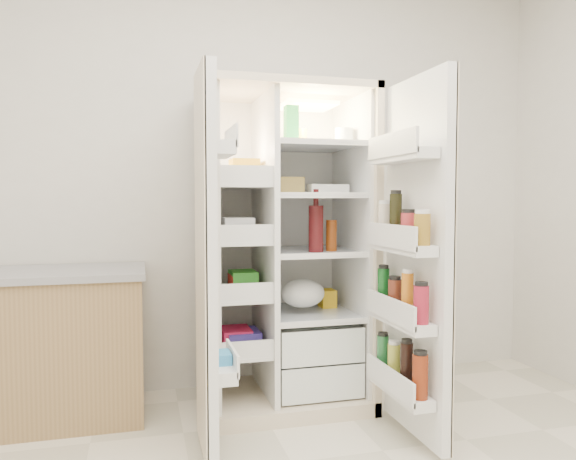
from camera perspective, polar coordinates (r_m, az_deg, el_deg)
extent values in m
cube|color=silver|center=(3.46, -4.57, 6.05)|extent=(4.00, 0.02, 2.70)
cube|color=beige|center=(3.43, -1.91, -1.43)|extent=(0.92, 0.04, 1.80)
cube|color=beige|center=(3.03, -8.59, -2.08)|extent=(0.04, 0.70, 1.80)
cube|color=beige|center=(3.25, 7.01, -1.71)|extent=(0.04, 0.70, 1.80)
cube|color=beige|center=(3.16, -0.52, 14.21)|extent=(0.92, 0.70, 0.04)
cube|color=beige|center=(3.30, -0.51, -16.94)|extent=(0.92, 0.70, 0.08)
cube|color=white|center=(3.40, -1.79, -1.14)|extent=(0.84, 0.02, 1.68)
cube|color=white|center=(3.03, -8.03, -1.69)|extent=(0.02, 0.62, 1.68)
cube|color=white|center=(3.24, 6.53, -1.37)|extent=(0.02, 0.62, 1.68)
cube|color=white|center=(3.08, -2.49, -1.58)|extent=(0.03, 0.62, 1.68)
cube|color=white|center=(3.28, 2.29, -14.42)|extent=(0.47, 0.52, 0.19)
cube|color=white|center=(3.22, 2.30, -11.03)|extent=(0.47, 0.52, 0.19)
cube|color=#FFD18C|center=(3.24, 1.97, 12.86)|extent=(0.30, 0.30, 0.02)
cube|color=silver|center=(3.15, -5.28, -12.02)|extent=(0.28, 0.58, 0.02)
cube|color=silver|center=(3.09, -5.31, -6.64)|extent=(0.28, 0.58, 0.02)
cube|color=silver|center=(3.05, -5.33, -1.08)|extent=(0.28, 0.58, 0.02)
cube|color=silver|center=(3.04, -5.36, 4.56)|extent=(0.28, 0.58, 0.02)
cube|color=silver|center=(3.21, 2.20, -8.61)|extent=(0.49, 0.58, 0.01)
cube|color=silver|center=(3.16, 2.21, -2.20)|extent=(0.49, 0.58, 0.01)
cube|color=silver|center=(3.14, 2.22, 3.62)|extent=(0.49, 0.58, 0.02)
cube|color=silver|center=(3.16, 2.24, 8.70)|extent=(0.49, 0.58, 0.02)
cube|color=#E82051|center=(3.14, -5.28, -10.96)|extent=(0.16, 0.20, 0.10)
cube|color=#2F8D26|center=(3.08, -5.31, -5.35)|extent=(0.14, 0.18, 0.12)
cube|color=white|center=(3.05, -5.34, -0.24)|extent=(0.20, 0.22, 0.07)
cube|color=yellow|center=(3.05, -5.37, 6.06)|extent=(0.15, 0.16, 0.14)
cube|color=#3F3090|center=(3.14, -5.28, -11.05)|extent=(0.18, 0.20, 0.09)
cube|color=red|center=(3.08, -5.31, -5.54)|extent=(0.14, 0.18, 0.10)
cube|color=white|center=(3.05, -5.34, 0.23)|extent=(0.16, 0.16, 0.12)
sphere|color=orange|center=(3.19, 0.51, -16.06)|extent=(0.07, 0.07, 0.07)
sphere|color=orange|center=(3.25, 1.90, -15.69)|extent=(0.07, 0.07, 0.07)
sphere|color=orange|center=(3.24, 3.87, -15.74)|extent=(0.07, 0.07, 0.07)
sphere|color=orange|center=(3.33, 0.69, -15.22)|extent=(0.07, 0.07, 0.07)
sphere|color=orange|center=(3.34, 2.50, -15.17)|extent=(0.07, 0.07, 0.07)
sphere|color=orange|center=(3.33, 4.41, -15.21)|extent=(0.07, 0.07, 0.07)
ellipsoid|color=#397426|center=(3.24, 2.19, -10.69)|extent=(0.26, 0.24, 0.11)
cylinder|color=#3E0D0F|center=(3.02, 2.94, 0.14)|extent=(0.08, 0.08, 0.26)
cylinder|color=#692B0B|center=(3.08, 4.55, -0.57)|extent=(0.06, 0.06, 0.18)
cube|color=green|center=(3.05, 0.33, 10.98)|extent=(0.07, 0.07, 0.20)
cylinder|color=white|center=(3.15, 5.88, 9.69)|extent=(0.10, 0.10, 0.09)
cylinder|color=#A27425|center=(3.19, 1.33, 9.66)|extent=(0.07, 0.07, 0.10)
cube|color=white|center=(3.15, 4.21, 4.26)|extent=(0.22, 0.09, 0.06)
cube|color=#B39347|center=(3.11, 0.11, 4.66)|extent=(0.16, 0.09, 0.10)
ellipsoid|color=silver|center=(3.14, 1.53, -7.23)|extent=(0.25, 0.23, 0.16)
cube|color=yellow|center=(3.33, 4.13, -7.13)|extent=(0.09, 0.11, 0.11)
cube|color=white|center=(2.48, -8.52, -3.24)|extent=(0.05, 0.40, 1.72)
cube|color=beige|center=(2.48, -9.09, -3.26)|extent=(0.01, 0.40, 1.72)
cube|color=white|center=(2.59, -6.84, -14.25)|extent=(0.09, 0.32, 0.06)
cube|color=white|center=(2.48, -6.99, 8.33)|extent=(0.09, 0.32, 0.06)
cube|color=#338CCC|center=(2.58, -6.84, -13.62)|extent=(0.07, 0.12, 0.10)
cube|color=white|center=(2.70, 13.33, -2.77)|extent=(0.05, 0.58, 1.72)
cube|color=beige|center=(2.71, 13.80, -2.75)|extent=(0.01, 0.58, 1.72)
cube|color=white|center=(2.80, 11.57, -15.98)|extent=(0.11, 0.50, 0.05)
cube|color=white|center=(2.71, 11.65, -9.17)|extent=(0.11, 0.50, 0.05)
cube|color=white|center=(2.66, 11.73, -1.77)|extent=(0.11, 0.50, 0.05)
cube|color=white|center=(2.65, 11.84, 7.52)|extent=(0.11, 0.50, 0.05)
cylinder|color=maroon|center=(2.59, 13.65, -14.67)|extent=(0.07, 0.07, 0.20)
cylinder|color=black|center=(2.70, 12.29, -13.71)|extent=(0.06, 0.06, 0.22)
cylinder|color=#A5A938|center=(2.82, 11.03, -13.41)|extent=(0.06, 0.06, 0.18)
cylinder|color=#226732|center=(2.93, 9.88, -12.65)|extent=(0.06, 0.06, 0.19)
cylinder|color=maroon|center=(2.51, 13.75, -7.60)|extent=(0.07, 0.07, 0.17)
cylinder|color=#C96D17|center=(2.62, 12.38, -6.69)|extent=(0.06, 0.06, 0.21)
cylinder|color=#5D2617|center=(2.74, 11.11, -6.78)|extent=(0.07, 0.07, 0.16)
cylinder|color=#114E1A|center=(2.85, 9.95, -5.97)|extent=(0.06, 0.06, 0.20)
cylinder|color=olive|center=(2.47, 13.85, 0.05)|extent=(0.07, 0.07, 0.14)
cylinder|color=maroon|center=(2.59, 12.46, 0.20)|extent=(0.07, 0.07, 0.14)
cylinder|color=black|center=(2.70, 11.19, 1.29)|extent=(0.06, 0.06, 0.23)
cylinder|color=beige|center=(2.82, 10.02, 0.87)|extent=(0.06, 0.06, 0.18)
cube|color=olive|center=(3.24, -24.65, -11.27)|extent=(1.07, 0.55, 0.77)
cube|color=gray|center=(3.16, -24.82, -4.19)|extent=(1.11, 0.59, 0.04)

